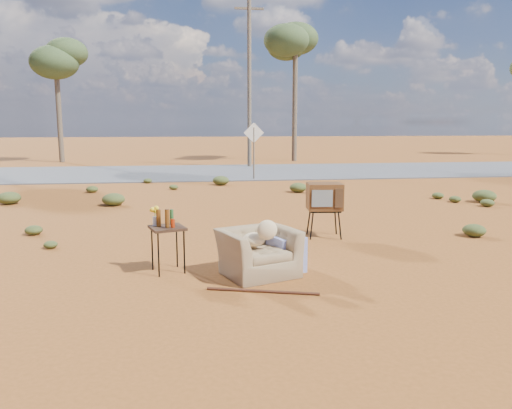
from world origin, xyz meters
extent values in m
plane|color=brown|center=(0.00, 0.00, 0.00)|extent=(140.00, 140.00, 0.00)
cube|color=#565659|center=(0.00, 15.00, 0.02)|extent=(140.00, 7.00, 0.04)
imported|color=olive|center=(-0.01, -0.09, 0.45)|extent=(1.21, 0.99, 0.90)
ellipsoid|color=#D5B582|center=(-0.07, -0.07, 0.53)|extent=(0.33, 0.33, 0.19)
ellipsoid|color=#D5B582|center=(0.09, -0.24, 0.70)|extent=(0.29, 0.14, 0.29)
cube|color=navy|center=(0.40, 0.17, 0.26)|extent=(0.64, 0.78, 0.53)
cube|color=black|center=(1.58, 2.15, 0.53)|extent=(0.62, 0.50, 0.03)
cylinder|color=black|center=(1.30, 1.97, 0.26)|extent=(0.03, 0.03, 0.53)
cylinder|color=black|center=(1.83, 1.92, 0.26)|extent=(0.03, 0.03, 0.53)
cylinder|color=black|center=(1.34, 2.38, 0.26)|extent=(0.03, 0.03, 0.53)
cylinder|color=black|center=(1.87, 2.33, 0.26)|extent=(0.03, 0.03, 0.53)
cube|color=brown|center=(1.58, 2.15, 0.80)|extent=(0.70, 0.57, 0.51)
cube|color=slate|center=(1.47, 1.89, 0.80)|extent=(0.39, 0.06, 0.32)
cube|color=#472D19|center=(1.78, 1.86, 0.80)|extent=(0.15, 0.03, 0.36)
cube|color=#321E12|center=(-1.32, 0.24, 0.67)|extent=(0.60, 0.60, 0.04)
cylinder|color=black|center=(-1.44, 0.00, 0.33)|extent=(0.02, 0.02, 0.67)
cylinder|color=black|center=(-1.08, 0.12, 0.33)|extent=(0.02, 0.02, 0.67)
cylinder|color=black|center=(-1.56, 0.37, 0.33)|extent=(0.02, 0.02, 0.67)
cylinder|color=black|center=(-1.19, 0.48, 0.33)|extent=(0.02, 0.02, 0.67)
cylinder|color=#552D0E|center=(-1.44, 0.25, 0.81)|extent=(0.07, 0.07, 0.25)
cylinder|color=#552D0E|center=(-1.31, 0.16, 0.82)|extent=(0.06, 0.06, 0.27)
cylinder|color=#265323|center=(-1.26, 0.36, 0.80)|extent=(0.06, 0.06, 0.23)
cylinder|color=red|center=(-1.23, 0.17, 0.75)|extent=(0.06, 0.06, 0.12)
cylinder|color=silver|center=(-1.50, 0.34, 0.75)|extent=(0.08, 0.08, 0.13)
ellipsoid|color=yellow|center=(-1.50, 0.34, 0.91)|extent=(0.15, 0.15, 0.11)
cylinder|color=#522916|center=(-0.06, -0.87, 0.02)|extent=(1.44, 0.45, 0.04)
cylinder|color=brown|center=(1.50, 12.00, 1.00)|extent=(0.06, 0.06, 2.00)
cube|color=silver|center=(1.50, 12.00, 1.80)|extent=(0.78, 0.04, 0.78)
cylinder|color=brown|center=(-8.00, 22.00, 3.00)|extent=(0.28, 0.28, 6.00)
ellipsoid|color=#43582D|center=(-8.00, 22.00, 5.50)|extent=(3.20, 3.20, 2.20)
cylinder|color=brown|center=(5.00, 21.00, 3.50)|extent=(0.28, 0.28, 7.00)
ellipsoid|color=#43582D|center=(5.00, 21.00, 6.50)|extent=(3.20, 3.20, 2.20)
cylinder|color=brown|center=(2.00, 17.50, 4.00)|extent=(0.20, 0.20, 8.00)
cube|color=brown|center=(2.00, 17.50, 7.50)|extent=(1.40, 0.10, 0.10)
ellipsoid|color=#485023|center=(4.50, 1.80, 0.12)|extent=(0.44, 0.44, 0.24)
ellipsoid|color=#485023|center=(-3.00, 6.50, 0.17)|extent=(0.60, 0.60, 0.33)
ellipsoid|color=#485023|center=(6.80, 5.00, 0.10)|extent=(0.36, 0.36, 0.20)
ellipsoid|color=#485023|center=(3.20, 8.00, 0.11)|extent=(0.40, 0.40, 0.22)
ellipsoid|color=#485023|center=(-1.50, 9.50, 0.08)|extent=(0.30, 0.30, 0.17)
camera|label=1|loc=(-0.98, -7.04, 2.20)|focal=35.00mm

